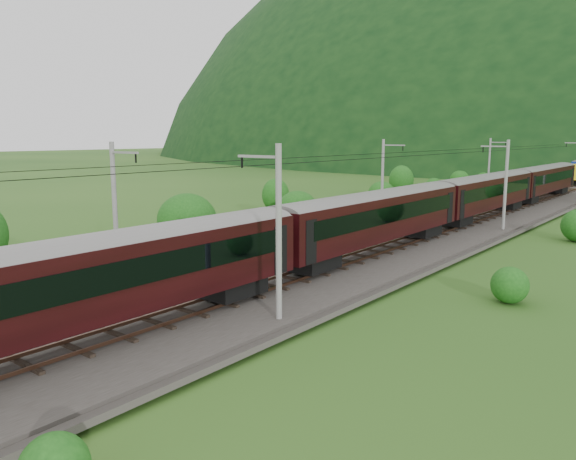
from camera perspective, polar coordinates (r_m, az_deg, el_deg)
The scene contains 14 objects.
ground at distance 30.45m, azimuth -10.07°, elevation -7.06°, with size 600.00×600.00×0.00m, color #254F18.
railbed at distance 37.54m, azimuth 1.41°, elevation -3.51°, with size 14.00×220.00×0.30m, color #38332D.
track_left at distance 38.95m, azimuth -1.42°, elevation -2.69°, with size 2.40×220.00×0.27m.
track_right at distance 36.14m, azimuth 4.46°, elevation -3.69°, with size 2.40×220.00×0.27m.
catenary_left at distance 58.58m, azimuth 9.64°, elevation 5.37°, with size 2.54×192.28×8.00m.
catenary_right at distance 53.80m, azimuth 21.17°, elevation 4.51°, with size 2.54×192.28×8.00m.
overhead_wires at distance 36.60m, azimuth 1.45°, elevation 7.15°, with size 4.83×198.00×0.03m.
mountain_ridge at distance 349.49m, azimuth 14.50°, elevation 7.83°, with size 336.00×280.00×132.00m, color black.
train at distance 50.06m, azimuth 15.16°, elevation 3.35°, with size 2.97×140.54×5.16m.
hazard_post_near at distance 53.82m, azimuth 13.37°, elevation 1.16°, with size 0.15×0.15×1.43m, color red.
hazard_post_far at distance 89.25m, azimuth 24.25°, elevation 3.79°, with size 0.15×0.15×1.37m, color red.
signal at distance 78.53m, azimuth 18.50°, elevation 3.88°, with size 0.23×0.23×2.11m.
vegetation_left at distance 49.73m, azimuth -5.83°, elevation 1.80°, with size 8.99×145.24×5.09m.
vegetation_right at distance 28.71m, azimuth 15.02°, elevation -5.83°, with size 5.86×98.75×2.68m.
Camera 1 is at (21.96, -19.25, 8.63)m, focal length 35.00 mm.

